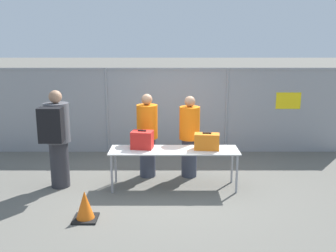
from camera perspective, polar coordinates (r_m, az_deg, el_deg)
The scene contains 10 objects.
ground_plane at distance 7.19m, azimuth -0.34°, elevation -9.16°, with size 120.00×120.00×0.00m, color #605E56.
fence_section at distance 9.10m, azimuth -0.16°, elevation 2.66°, with size 8.81×0.07×2.08m.
inspection_table at distance 6.91m, azimuth 0.84°, elevation -4.02°, with size 2.37×0.64×0.74m.
suitcase_red at distance 6.95m, azimuth -4.05°, elevation -2.11°, with size 0.43×0.34×0.35m.
suitcase_orange at distance 6.90m, azimuth 5.83°, elevation -2.37°, with size 0.48×0.29×0.32m.
traveler_hooded at distance 7.11m, azimuth -16.70°, elevation -1.42°, with size 0.45×0.70×1.83m.
security_worker_near at distance 7.47m, azimuth 3.19°, elevation -1.47°, with size 0.41×0.41×1.64m.
security_worker_far at distance 7.47m, azimuth -3.27°, elevation -1.30°, with size 0.42×0.42×1.69m.
utility_trailer at distance 11.98m, azimuth 4.44°, elevation 1.65°, with size 3.39×2.01×0.65m.
traffic_cone at distance 5.99m, azimuth -12.63°, elevation -11.90°, with size 0.37×0.37×0.47m.
Camera 1 is at (0.03, -6.67, 2.67)m, focal length 40.00 mm.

